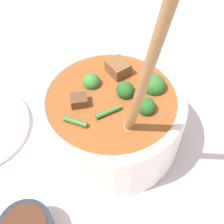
{
  "coord_description": "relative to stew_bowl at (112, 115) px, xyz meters",
  "views": [
    {
      "loc": [
        -0.3,
        0.01,
        0.45
      ],
      "look_at": [
        0.0,
        0.0,
        0.07
      ],
      "focal_mm": 50.0,
      "sensor_mm": 36.0,
      "label": 1
    }
  ],
  "objects": [
    {
      "name": "ground_plane",
      "position": [
        0.0,
        0.0,
        -0.06
      ],
      "size": [
        4.0,
        4.0,
        0.0
      ],
      "primitive_type": "plane",
      "color": "silver"
    },
    {
      "name": "stew_bowl",
      "position": [
        0.0,
        0.0,
        0.0
      ],
      "size": [
        0.22,
        0.22,
        0.33
      ],
      "color": "white",
      "rests_on": "ground_plane"
    }
  ]
}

